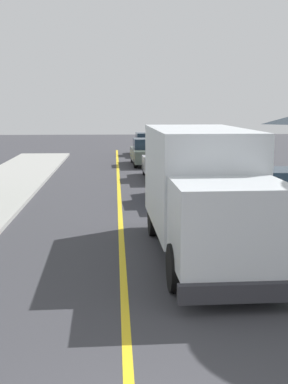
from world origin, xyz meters
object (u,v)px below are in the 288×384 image
(parked_car_near, at_px, (178,182))
(box_truck, at_px, (203,187))
(parked_car_far, at_px, (146,153))
(parked_car_furthest, at_px, (147,145))
(parked_van_across, at_px, (273,195))
(parked_car_mid, at_px, (162,164))

(parked_car_near, bearing_deg, box_truck, -92.22)
(box_truck, relative_size, parked_car_far, 1.62)
(parked_car_furthest, height_order, parked_van_across, same)
(parked_car_near, bearing_deg, parked_car_far, 92.37)
(parked_van_across, bearing_deg, parked_car_far, 102.39)
(parked_car_far, bearing_deg, parked_car_near, -87.63)
(parked_car_near, height_order, parked_van_across, same)
(parked_car_near, distance_m, parked_car_furthest, 18.65)
(parked_car_far, height_order, parked_van_across, same)
(parked_car_near, xyz_separation_m, parked_car_furthest, (-0.07, 18.65, 0.00))
(parked_van_across, bearing_deg, parked_car_mid, 107.58)
(box_truck, xyz_separation_m, parked_car_mid, (0.21, 13.35, -0.97))
(box_truck, relative_size, parked_car_near, 1.62)
(parked_car_mid, distance_m, parked_car_far, 6.10)
(box_truck, bearing_deg, parked_van_across, 52.64)
(box_truck, bearing_deg, parked_car_mid, 89.11)
(parked_car_near, bearing_deg, parked_van_across, -46.88)
(parked_car_near, height_order, parked_car_far, same)
(parked_car_mid, bearing_deg, parked_car_far, 94.12)
(parked_car_furthest, bearing_deg, parked_van_across, -82.30)
(parked_car_near, relative_size, parked_car_far, 1.00)
(parked_car_near, distance_m, parked_car_mid, 6.19)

